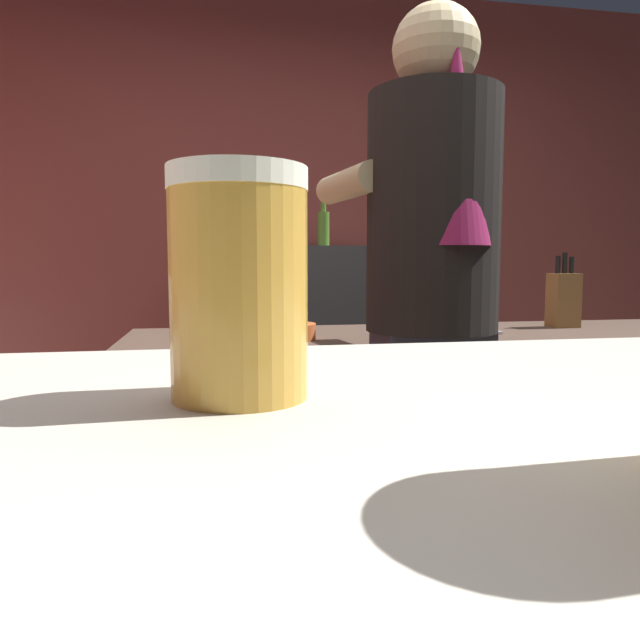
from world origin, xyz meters
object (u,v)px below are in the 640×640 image
(knife_block, at_px, (563,299))
(chefs_knife, at_px, (466,332))
(bottle_vinegar, at_px, (323,227))
(pint_glass_near, at_px, (239,284))
(bartender, at_px, (433,300))
(mixing_bowl, at_px, (287,332))
(bottle_olive_oil, at_px, (245,233))

(knife_block, xyz_separation_m, chefs_knife, (-0.44, -0.12, -0.10))
(knife_block, height_order, bottle_vinegar, bottle_vinegar)
(knife_block, height_order, pint_glass_near, pint_glass_near)
(bartender, distance_m, pint_glass_near, 1.25)
(bartender, relative_size, bottle_vinegar, 6.59)
(knife_block, distance_m, bottle_vinegar, 1.41)
(bartender, relative_size, knife_block, 6.38)
(mixing_bowl, bearing_deg, knife_block, 9.40)
(knife_block, height_order, bottle_olive_oil, bottle_olive_oil)
(knife_block, relative_size, mixing_bowl, 1.52)
(chefs_knife, relative_size, pint_glass_near, 1.95)
(knife_block, distance_m, pint_glass_near, 2.08)
(chefs_knife, distance_m, bottle_olive_oil, 1.54)
(bottle_olive_oil, bearing_deg, pint_glass_near, -93.10)
(mixing_bowl, height_order, chefs_knife, mixing_bowl)
(mixing_bowl, bearing_deg, bartender, -46.13)
(knife_block, relative_size, bottle_vinegar, 1.03)
(pint_glass_near, xyz_separation_m, bottle_olive_oil, (0.15, 2.86, 0.18))
(mixing_bowl, distance_m, chefs_knife, 0.62)
(bottle_vinegar, bearing_deg, bartender, -91.14)
(pint_glass_near, bearing_deg, chefs_knife, 61.63)
(pint_glass_near, bearing_deg, mixing_bowl, 81.98)
(knife_block, bearing_deg, mixing_bowl, -170.60)
(bartender, distance_m, chefs_knife, 0.51)
(bartender, height_order, knife_block, bartender)
(bottle_olive_oil, bearing_deg, bottle_vinegar, -1.64)
(chefs_knife, height_order, bottle_olive_oil, bottle_olive_oil)
(bottle_olive_oil, bearing_deg, knife_block, -47.35)
(bartender, xyz_separation_m, knife_block, (0.72, 0.53, -0.04))
(chefs_knife, bearing_deg, bottle_vinegar, 117.50)
(knife_block, relative_size, chefs_knife, 1.15)
(knife_block, xyz_separation_m, pint_glass_near, (-1.26, -1.65, 0.12))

